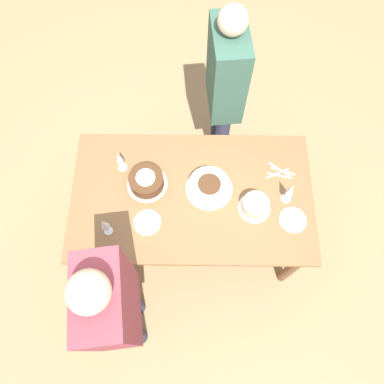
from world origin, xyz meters
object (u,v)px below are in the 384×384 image
wine_glass_far (119,158)px  wine_glass_extra (291,190)px  cake_front_chocolate (146,181)px  cake_center_white (209,187)px  cake_back_decorated (255,206)px  wine_glass_near (104,224)px  person_cutting (225,85)px  person_watching (115,308)px

wine_glass_far → wine_glass_extra: bearing=168.7°
cake_front_chocolate → wine_glass_extra: 0.92m
cake_center_white → cake_front_chocolate: bearing=-3.9°
cake_back_decorated → wine_glass_near: bearing=9.9°
cake_back_decorated → wine_glass_far: size_ratio=1.02×
cake_back_decorated → person_cutting: (0.18, -0.84, 0.14)m
cake_center_white → wine_glass_extra: bearing=172.4°
cake_center_white → person_cutting: person_cutting is taller
wine_glass_extra → wine_glass_near: bearing=11.5°
cake_front_chocolate → wine_glass_near: 0.41m
cake_front_chocolate → cake_center_white: bearing=176.1°
cake_front_chocolate → person_cutting: (-0.52, -0.67, 0.14)m
cake_center_white → cake_back_decorated: bearing=155.0°
cake_front_chocolate → wine_glass_far: (0.17, -0.12, 0.09)m
cake_front_chocolate → person_watching: 0.84m
cake_center_white → wine_glass_near: size_ratio=1.57×
cake_center_white → person_watching: 0.95m
wine_glass_extra → person_watching: bearing=35.4°
wine_glass_far → cake_back_decorated: bearing=161.9°
wine_glass_extra → person_cutting: bearing=-62.9°
cake_front_chocolate → person_cutting: size_ratio=0.17×
cake_front_chocolate → wine_glass_near: wine_glass_near is taller
cake_center_white → cake_back_decorated: cake_back_decorated is taller
cake_back_decorated → person_watching: size_ratio=0.13×
wine_glass_near → cake_center_white: bearing=-154.9°
wine_glass_near → person_cutting: person_cutting is taller
cake_front_chocolate → person_watching: person_watching is taller
cake_center_white → cake_front_chocolate: (0.41, -0.03, 0.02)m
person_watching → wine_glass_far: bearing=-2.9°
wine_glass_near → wine_glass_extra: wine_glass_extra is taller
wine_glass_extra → person_watching: 1.24m
wine_glass_far → person_cutting: person_cutting is taller
wine_glass_extra → person_watching: size_ratio=0.13×
wine_glass_near → wine_glass_extra: (-1.14, -0.23, 0.01)m
wine_glass_near → person_cutting: 1.25m
cake_back_decorated → wine_glass_near: size_ratio=1.06×
person_watching → cake_back_decorated: bearing=-58.5°
wine_glass_near → wine_glass_extra: size_ratio=0.93×
person_cutting → wine_glass_far: bearing=-57.1°
wine_glass_near → wine_glass_far: (-0.05, -0.45, 0.00)m
cake_back_decorated → wine_glass_near: wine_glass_near is taller
wine_glass_far → cake_center_white: bearing=165.6°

